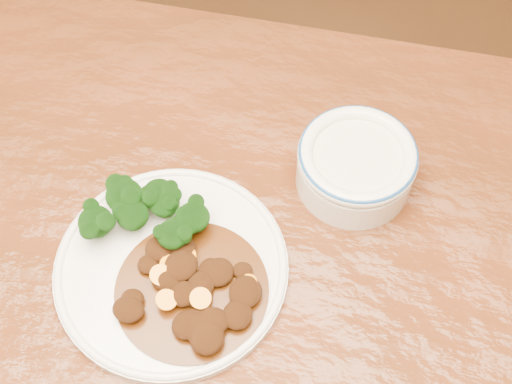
# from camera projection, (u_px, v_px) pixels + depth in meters

# --- Properties ---
(dining_table) EXTENTS (1.57, 1.02, 0.75)m
(dining_table) POSITION_uv_depth(u_px,v_px,m) (184.00, 344.00, 0.83)
(dining_table) COLOR #5B2510
(dining_table) RESTS_ON ground
(dinner_plate) EXTENTS (0.26, 0.26, 0.02)m
(dinner_plate) POSITION_uv_depth(u_px,v_px,m) (171.00, 268.00, 0.78)
(dinner_plate) COLOR silver
(dinner_plate) RESTS_ON dining_table
(broccoli_florets) EXTENTS (0.14, 0.09, 0.05)m
(broccoli_florets) POSITION_uv_depth(u_px,v_px,m) (145.00, 211.00, 0.78)
(broccoli_florets) COLOR #6E9D51
(broccoli_florets) RESTS_ON dinner_plate
(mince_stew) EXTENTS (0.17, 0.17, 0.03)m
(mince_stew) POSITION_uv_depth(u_px,v_px,m) (194.00, 293.00, 0.75)
(mince_stew) COLOR #411D06
(mince_stew) RESTS_ON dinner_plate
(dip_bowl) EXTENTS (0.14, 0.14, 0.06)m
(dip_bowl) POSITION_uv_depth(u_px,v_px,m) (356.00, 164.00, 0.82)
(dip_bowl) COLOR silver
(dip_bowl) RESTS_ON dining_table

